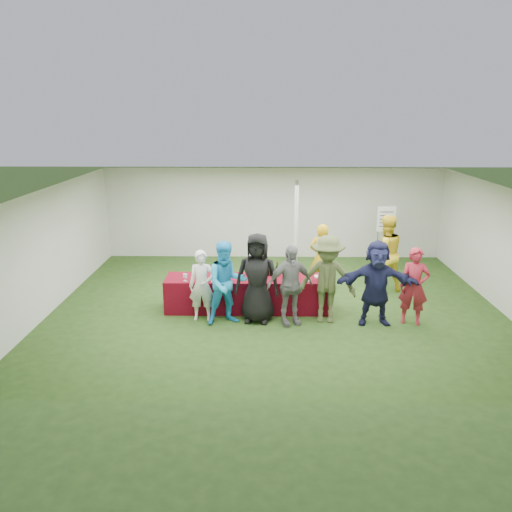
{
  "coord_description": "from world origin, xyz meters",
  "views": [
    {
      "loc": [
        -0.29,
        -10.7,
        4.27
      ],
      "look_at": [
        -0.46,
        -0.26,
        1.25
      ],
      "focal_mm": 35.0,
      "sensor_mm": 36.0,
      "label": 1
    }
  ],
  "objects_px": {
    "customer_2": "(257,278)",
    "customer_5": "(376,283)",
    "customer_4": "(327,279)",
    "customer_6": "(414,286)",
    "staff_back": "(385,253)",
    "staff_pourer": "(322,258)",
    "wine_list_sign": "(386,224)",
    "serving_table": "(247,294)",
    "dump_bucket": "(324,277)",
    "customer_3": "(290,285)",
    "customer_1": "(227,283)",
    "customer_0": "(202,286)"
  },
  "relations": [
    {
      "from": "wine_list_sign",
      "to": "customer_1",
      "type": "distance_m",
      "value": 5.59
    },
    {
      "from": "serving_table",
      "to": "customer_6",
      "type": "height_order",
      "value": "customer_6"
    },
    {
      "from": "customer_6",
      "to": "customer_5",
      "type": "bearing_deg",
      "value": -162.45
    },
    {
      "from": "wine_list_sign",
      "to": "customer_3",
      "type": "distance_m",
      "value": 4.74
    },
    {
      "from": "customer_1",
      "to": "customer_5",
      "type": "height_order",
      "value": "customer_5"
    },
    {
      "from": "customer_0",
      "to": "dump_bucket",
      "type": "bearing_deg",
      "value": 6.45
    },
    {
      "from": "customer_4",
      "to": "customer_5",
      "type": "distance_m",
      "value": 1.01
    },
    {
      "from": "wine_list_sign",
      "to": "staff_back",
      "type": "bearing_deg",
      "value": -103.12
    },
    {
      "from": "customer_6",
      "to": "customer_4",
      "type": "bearing_deg",
      "value": -166.32
    },
    {
      "from": "serving_table",
      "to": "customer_3",
      "type": "xyz_separation_m",
      "value": [
        0.91,
        -0.77,
        0.48
      ]
    },
    {
      "from": "wine_list_sign",
      "to": "customer_0",
      "type": "relative_size",
      "value": 1.19
    },
    {
      "from": "serving_table",
      "to": "customer_2",
      "type": "xyz_separation_m",
      "value": [
        0.23,
        -0.62,
        0.58
      ]
    },
    {
      "from": "dump_bucket",
      "to": "customer_1",
      "type": "height_order",
      "value": "customer_1"
    },
    {
      "from": "customer_1",
      "to": "dump_bucket",
      "type": "bearing_deg",
      "value": -3.97
    },
    {
      "from": "staff_pourer",
      "to": "wine_list_sign",
      "type": "bearing_deg",
      "value": -114.6
    },
    {
      "from": "staff_pourer",
      "to": "customer_2",
      "type": "relative_size",
      "value": 0.9
    },
    {
      "from": "serving_table",
      "to": "customer_4",
      "type": "height_order",
      "value": "customer_4"
    },
    {
      "from": "customer_0",
      "to": "customer_1",
      "type": "relative_size",
      "value": 0.86
    },
    {
      "from": "dump_bucket",
      "to": "wine_list_sign",
      "type": "relative_size",
      "value": 0.14
    },
    {
      "from": "dump_bucket",
      "to": "staff_back",
      "type": "xyz_separation_m",
      "value": [
        1.66,
        1.52,
        0.12
      ]
    },
    {
      "from": "serving_table",
      "to": "customer_3",
      "type": "relative_size",
      "value": 2.11
    },
    {
      "from": "wine_list_sign",
      "to": "customer_1",
      "type": "xyz_separation_m",
      "value": [
        -4.12,
        -3.76,
        -0.43
      ]
    },
    {
      "from": "customer_4",
      "to": "customer_5",
      "type": "xyz_separation_m",
      "value": [
        1.0,
        -0.09,
        -0.04
      ]
    },
    {
      "from": "customer_1",
      "to": "customer_2",
      "type": "xyz_separation_m",
      "value": [
        0.63,
        0.13,
        0.07
      ]
    },
    {
      "from": "customer_0",
      "to": "customer_3",
      "type": "xyz_separation_m",
      "value": [
        1.84,
        -0.2,
        0.09
      ]
    },
    {
      "from": "customer_2",
      "to": "customer_0",
      "type": "bearing_deg",
      "value": -174.84
    },
    {
      "from": "wine_list_sign",
      "to": "customer_4",
      "type": "bearing_deg",
      "value": -119.26
    },
    {
      "from": "staff_pourer",
      "to": "customer_3",
      "type": "xyz_separation_m",
      "value": [
        -0.86,
        -1.96,
        -0.0
      ]
    },
    {
      "from": "serving_table",
      "to": "dump_bucket",
      "type": "distance_m",
      "value": 1.74
    },
    {
      "from": "customer_6",
      "to": "dump_bucket",
      "type": "bearing_deg",
      "value": -179.06
    },
    {
      "from": "customer_3",
      "to": "staff_pourer",
      "type": "bearing_deg",
      "value": 46.48
    },
    {
      "from": "staff_pourer",
      "to": "customer_1",
      "type": "height_order",
      "value": "customer_1"
    },
    {
      "from": "customer_3",
      "to": "customer_2",
      "type": "bearing_deg",
      "value": 147.78
    },
    {
      "from": "customer_6",
      "to": "customer_2",
      "type": "bearing_deg",
      "value": -165.65
    },
    {
      "from": "dump_bucket",
      "to": "staff_pourer",
      "type": "height_order",
      "value": "staff_pourer"
    },
    {
      "from": "customer_1",
      "to": "customer_4",
      "type": "bearing_deg",
      "value": -15.23
    },
    {
      "from": "serving_table",
      "to": "customer_5",
      "type": "distance_m",
      "value": 2.83
    },
    {
      "from": "serving_table",
      "to": "dump_bucket",
      "type": "bearing_deg",
      "value": -7.53
    },
    {
      "from": "dump_bucket",
      "to": "customer_6",
      "type": "distance_m",
      "value": 1.87
    },
    {
      "from": "customer_2",
      "to": "customer_5",
      "type": "xyz_separation_m",
      "value": [
        2.45,
        -0.1,
        -0.06
      ]
    },
    {
      "from": "serving_table",
      "to": "staff_pourer",
      "type": "relative_size",
      "value": 2.1
    },
    {
      "from": "customer_6",
      "to": "customer_1",
      "type": "bearing_deg",
      "value": -163.47
    },
    {
      "from": "customer_4",
      "to": "customer_6",
      "type": "height_order",
      "value": "customer_4"
    },
    {
      "from": "customer_1",
      "to": "serving_table",
      "type": "bearing_deg",
      "value": 44.0
    },
    {
      "from": "customer_4",
      "to": "customer_6",
      "type": "bearing_deg",
      "value": 6.08
    },
    {
      "from": "staff_back",
      "to": "customer_0",
      "type": "relative_size",
      "value": 1.26
    },
    {
      "from": "staff_back",
      "to": "customer_2",
      "type": "xyz_separation_m",
      "value": [
        -3.09,
        -1.92,
        -0.0
      ]
    },
    {
      "from": "staff_back",
      "to": "customer_3",
      "type": "relative_size",
      "value": 1.12
    },
    {
      "from": "wine_list_sign",
      "to": "staff_back",
      "type": "relative_size",
      "value": 0.94
    },
    {
      "from": "customer_6",
      "to": "customer_3",
      "type": "bearing_deg",
      "value": -162.67
    }
  ]
}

